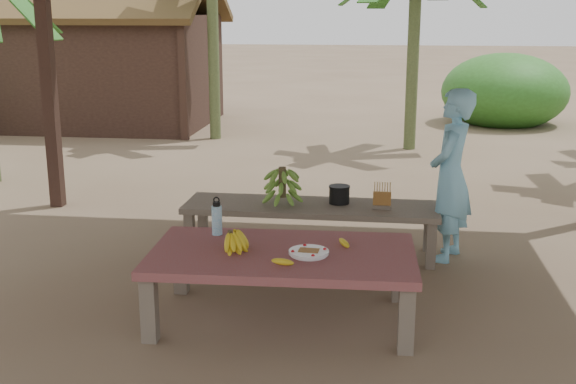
# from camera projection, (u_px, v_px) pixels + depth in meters

# --- Properties ---
(ground) EXTENTS (80.00, 80.00, 0.00)m
(ground) POSITION_uv_depth(u_px,v_px,m) (282.00, 298.00, 5.39)
(ground) COLOR brown
(ground) RESTS_ON ground
(work_table) EXTENTS (1.83, 1.05, 0.50)m
(work_table) POSITION_uv_depth(u_px,v_px,m) (283.00, 260.00, 4.92)
(work_table) COLOR brown
(work_table) RESTS_ON ground
(bench) EXTENTS (2.21, 0.63, 0.45)m
(bench) POSITION_uv_depth(u_px,v_px,m) (311.00, 211.00, 6.28)
(bench) COLOR brown
(bench) RESTS_ON ground
(ripe_banana_bunch) EXTENTS (0.28, 0.25, 0.15)m
(ripe_banana_bunch) POSITION_uv_depth(u_px,v_px,m) (230.00, 239.00, 4.91)
(ripe_banana_bunch) COLOR yellow
(ripe_banana_bunch) RESTS_ON work_table
(plate) EXTENTS (0.27, 0.27, 0.04)m
(plate) POSITION_uv_depth(u_px,v_px,m) (309.00, 253.00, 4.82)
(plate) COLOR white
(plate) RESTS_ON work_table
(loose_banana_front) EXTENTS (0.15, 0.06, 0.04)m
(loose_banana_front) POSITION_uv_depth(u_px,v_px,m) (283.00, 262.00, 4.63)
(loose_banana_front) COLOR yellow
(loose_banana_front) RESTS_ON work_table
(loose_banana_side) EXTENTS (0.11, 0.14, 0.04)m
(loose_banana_side) POSITION_uv_depth(u_px,v_px,m) (344.00, 243.00, 5.01)
(loose_banana_side) COLOR yellow
(loose_banana_side) RESTS_ON work_table
(water_flask) EXTENTS (0.08, 0.08, 0.28)m
(water_flask) POSITION_uv_depth(u_px,v_px,m) (217.00, 219.00, 5.24)
(water_flask) COLOR #3C94BD
(water_flask) RESTS_ON work_table
(green_banana_stalk) EXTENTS (0.30, 0.30, 0.34)m
(green_banana_stalk) POSITION_uv_depth(u_px,v_px,m) (282.00, 185.00, 6.26)
(green_banana_stalk) COLOR #598C2D
(green_banana_stalk) RESTS_ON bench
(cooking_pot) EXTENTS (0.18, 0.18, 0.15)m
(cooking_pot) POSITION_uv_depth(u_px,v_px,m) (339.00, 195.00, 6.29)
(cooking_pot) COLOR black
(cooking_pot) RESTS_ON bench
(skewer_rack) EXTENTS (0.18, 0.08, 0.24)m
(skewer_rack) POSITION_uv_depth(u_px,v_px,m) (382.00, 195.00, 6.11)
(skewer_rack) COLOR #A57F47
(skewer_rack) RESTS_ON bench
(woman) EXTENTS (0.51, 0.62, 1.47)m
(woman) POSITION_uv_depth(u_px,v_px,m) (451.00, 176.00, 6.09)
(woman) COLOR #73B9D9
(woman) RESTS_ON ground
(hut) EXTENTS (4.40, 3.43, 2.85)m
(hut) POSITION_uv_depth(u_px,v_px,m) (99.00, 65.00, 13.36)
(hut) COLOR black
(hut) RESTS_ON ground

